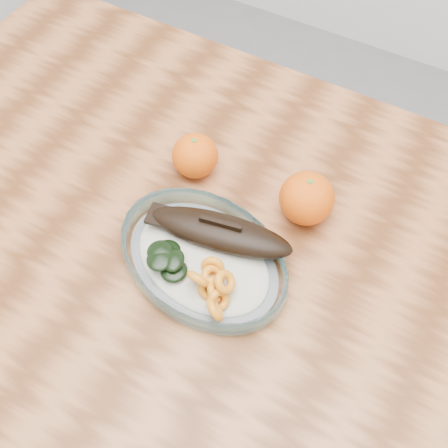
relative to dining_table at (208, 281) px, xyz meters
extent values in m
plane|color=slate|center=(0.00, 0.00, -0.65)|extent=(3.00, 3.00, 0.00)
cube|color=#5F3116|center=(0.00, 0.00, 0.08)|extent=(1.20, 0.80, 0.04)
cylinder|color=brown|center=(-0.54, 0.34, -0.30)|extent=(0.06, 0.06, 0.71)
ellipsoid|color=white|center=(0.01, -0.02, 0.10)|extent=(0.52, 0.42, 0.01)
torus|color=#92D5E2|center=(0.01, -0.02, 0.11)|extent=(0.55, 0.55, 0.03)
ellipsoid|color=white|center=(0.01, -0.02, 0.12)|extent=(0.46, 0.37, 0.02)
ellipsoid|color=black|center=(0.02, 0.02, 0.15)|extent=(0.21, 0.10, 0.03)
ellipsoid|color=black|center=(0.02, 0.02, 0.14)|extent=(0.18, 0.08, 0.02)
cube|color=black|center=(-0.07, 0.00, 0.15)|extent=(0.04, 0.04, 0.01)
cube|color=black|center=(0.02, 0.02, 0.16)|extent=(0.06, 0.02, 0.02)
torus|color=#D0650F|center=(0.03, -0.03, 0.14)|extent=(0.04, 0.03, 0.04)
torus|color=#D0650F|center=(0.06, -0.07, 0.14)|extent=(0.04, 0.04, 0.03)
torus|color=#D0650F|center=(0.05, -0.06, 0.14)|extent=(0.04, 0.04, 0.04)
torus|color=#D0650F|center=(0.04, -0.05, 0.14)|extent=(0.04, 0.04, 0.02)
torus|color=#D0650F|center=(0.04, -0.06, 0.14)|extent=(0.05, 0.04, 0.03)
torus|color=#D0650F|center=(0.03, -0.07, 0.15)|extent=(0.04, 0.03, 0.04)
torus|color=#D0650F|center=(0.06, -0.05, 0.15)|extent=(0.03, 0.04, 0.04)
torus|color=#D0650F|center=(0.07, -0.09, 0.15)|extent=(0.04, 0.04, 0.04)
ellipsoid|color=black|center=(-0.03, -0.05, 0.14)|extent=(0.04, 0.04, 0.01)
ellipsoid|color=black|center=(-0.01, -0.06, 0.14)|extent=(0.05, 0.05, 0.01)
ellipsoid|color=black|center=(-0.04, -0.04, 0.14)|extent=(0.05, 0.05, 0.01)
ellipsoid|color=black|center=(-0.02, -0.05, 0.15)|extent=(0.03, 0.04, 0.01)
ellipsoid|color=black|center=(-0.03, -0.06, 0.15)|extent=(0.04, 0.04, 0.01)
ellipsoid|color=black|center=(-0.04, -0.05, 0.15)|extent=(0.05, 0.05, 0.01)
sphere|color=#EA4A04|center=(-0.08, 0.12, 0.13)|extent=(0.07, 0.07, 0.07)
sphere|color=#EA4A04|center=(0.10, 0.12, 0.14)|extent=(0.08, 0.08, 0.08)
camera|label=1|loc=(0.22, -0.35, 0.78)|focal=45.00mm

